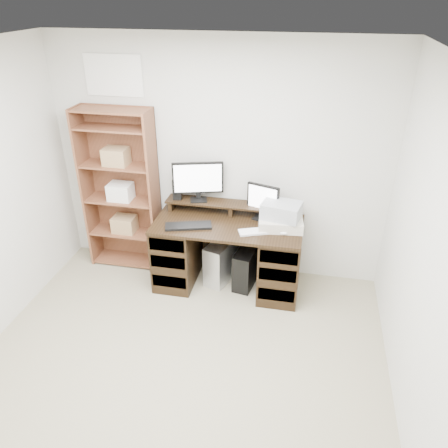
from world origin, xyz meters
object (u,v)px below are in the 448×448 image
(tower_silver, at_px, (222,260))
(bookshelf, at_px, (121,189))
(monitor_small, at_px, (263,201))
(printer, at_px, (281,222))
(desk, at_px, (228,253))
(monitor_wide, at_px, (198,179))
(tower_black, at_px, (246,267))

(tower_silver, height_order, bookshelf, bookshelf)
(monitor_small, relative_size, printer, 0.87)
(desk, xyz_separation_m, printer, (0.52, 0.02, 0.41))
(bookshelf, bearing_deg, monitor_small, -1.90)
(desk, relative_size, monitor_wide, 2.92)
(monitor_small, height_order, tower_black, monitor_small)
(printer, bearing_deg, bookshelf, 167.52)
(monitor_wide, height_order, tower_silver, monitor_wide)
(desk, relative_size, tower_silver, 3.23)
(printer, bearing_deg, desk, 175.78)
(printer, xyz_separation_m, tower_black, (-0.33, 0.02, -0.59))
(printer, distance_m, tower_black, 0.68)
(monitor_small, distance_m, bookshelf, 1.55)
(monitor_wide, relative_size, printer, 1.20)
(bookshelf, bearing_deg, tower_black, -7.04)
(monitor_wide, bearing_deg, printer, -28.84)
(desk, height_order, monitor_wide, monitor_wide)
(monitor_wide, relative_size, bookshelf, 0.29)
(tower_black, bearing_deg, printer, 5.96)
(desk, bearing_deg, monitor_small, 26.59)
(desk, distance_m, monitor_wide, 0.83)
(monitor_wide, bearing_deg, bookshelf, 164.56)
(desk, height_order, bookshelf, bookshelf)
(desk, xyz_separation_m, monitor_small, (0.32, 0.16, 0.56))
(tower_silver, bearing_deg, bookshelf, -168.93)
(monitor_wide, bearing_deg, tower_silver, -43.01)
(monitor_wide, height_order, tower_black, monitor_wide)
(monitor_small, bearing_deg, printer, -17.36)
(monitor_wide, relative_size, tower_silver, 1.11)
(monitor_wide, height_order, monitor_small, monitor_wide)
(desk, height_order, monitor_small, monitor_small)
(desk, distance_m, monitor_small, 0.67)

